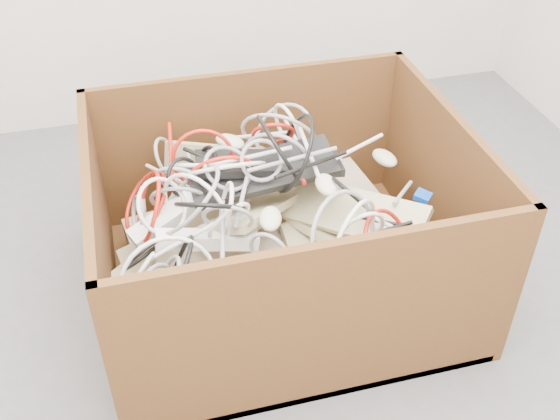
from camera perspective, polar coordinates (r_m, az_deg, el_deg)
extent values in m
plane|color=#4C4C4F|center=(1.96, 0.11, -12.83)|extent=(3.00, 3.00, 0.00)
cube|color=#3E250F|center=(2.15, 0.14, -6.34)|extent=(1.07, 0.89, 0.03)
cube|color=#3E250F|center=(2.31, -2.59, 5.66)|extent=(1.07, 0.02, 0.55)
cube|color=#3E250F|center=(1.68, 3.97, -9.95)|extent=(1.07, 0.03, 0.55)
cube|color=#3E250F|center=(2.14, 13.76, 1.37)|extent=(0.02, 0.84, 0.55)
cube|color=#3E250F|center=(1.94, -14.92, -3.32)|extent=(0.03, 0.84, 0.55)
cube|color=tan|center=(2.11, 0.02, -4.62)|extent=(0.94, 0.81, 0.17)
cube|color=tan|center=(2.00, -2.00, -4.55)|extent=(0.67, 0.60, 0.18)
cube|color=tan|center=(2.02, -7.70, -2.46)|extent=(0.44, 0.22, 0.15)
cube|color=tan|center=(2.18, 1.97, 0.30)|extent=(0.39, 0.42, 0.13)
cube|color=tan|center=(1.92, 3.70, -5.67)|extent=(0.16, 0.43, 0.09)
cube|color=tan|center=(1.85, -9.14, -7.93)|extent=(0.43, 0.38, 0.09)
cube|color=tan|center=(1.97, 6.34, -3.05)|extent=(0.33, 0.45, 0.12)
cube|color=tan|center=(2.15, -4.14, 3.50)|extent=(0.44, 0.16, 0.20)
cube|color=tan|center=(1.98, -1.86, 0.07)|extent=(0.40, 0.39, 0.20)
cube|color=tan|center=(1.96, 6.40, -0.27)|extent=(0.39, 0.42, 0.14)
cube|color=black|center=(1.98, -0.96, 4.03)|extent=(0.44, 0.20, 0.08)
cube|color=black|center=(1.94, -1.51, 3.31)|extent=(0.43, 0.16, 0.10)
ellipsoid|color=beige|center=(1.97, -6.70, 0.48)|extent=(0.12, 0.09, 0.04)
ellipsoid|color=beige|center=(2.15, 8.93, 4.42)|extent=(0.09, 0.11, 0.04)
ellipsoid|color=beige|center=(1.78, -4.43, -5.81)|extent=(0.12, 0.10, 0.04)
ellipsoid|color=beige|center=(1.85, 4.01, 2.15)|extent=(0.06, 0.10, 0.04)
ellipsoid|color=beige|center=(2.06, -4.30, 5.84)|extent=(0.11, 0.12, 0.04)
ellipsoid|color=black|center=(1.92, 9.75, -3.05)|extent=(0.11, 0.07, 0.04)
ellipsoid|color=beige|center=(1.84, 5.53, -3.15)|extent=(0.11, 0.07, 0.04)
ellipsoid|color=beige|center=(1.80, -0.83, -0.75)|extent=(0.08, 0.11, 0.04)
cube|color=white|center=(1.92, -8.46, 0.14)|extent=(0.32, 0.19, 0.13)
cube|color=white|center=(1.81, -6.23, -2.53)|extent=(0.28, 0.07, 0.09)
cube|color=#0C3CB4|center=(1.97, 12.11, 1.16)|extent=(0.06, 0.06, 0.03)
torus|color=silver|center=(1.83, -10.03, 0.29)|extent=(0.15, 0.19, 0.19)
torus|color=silver|center=(1.79, -4.38, -0.96)|extent=(0.14, 0.13, 0.16)
torus|color=silver|center=(1.79, -11.76, -5.18)|extent=(0.13, 0.12, 0.13)
torus|color=silver|center=(1.95, -4.63, 3.46)|extent=(0.33, 0.26, 0.22)
torus|color=black|center=(1.71, -8.71, -5.37)|extent=(0.13, 0.28, 0.27)
torus|color=gray|center=(1.71, 5.48, -2.36)|extent=(0.25, 0.23, 0.30)
torus|color=silver|center=(1.81, -4.63, 0.24)|extent=(0.07, 0.20, 0.20)
torus|color=gray|center=(1.71, -9.74, -8.05)|extent=(0.15, 0.28, 0.29)
torus|color=silver|center=(1.73, 6.26, -2.76)|extent=(0.25, 0.24, 0.33)
torus|color=#B6190D|center=(1.95, -4.98, 2.98)|extent=(0.26, 0.12, 0.24)
torus|color=black|center=(1.83, -11.46, -3.58)|extent=(0.19, 0.18, 0.13)
torus|color=gray|center=(1.71, -0.92, -3.59)|extent=(0.12, 0.12, 0.16)
torus|color=black|center=(1.94, 1.16, 4.85)|extent=(0.16, 0.34, 0.32)
torus|color=black|center=(1.73, -7.74, -6.29)|extent=(0.14, 0.12, 0.16)
torus|color=gray|center=(1.68, -9.77, -6.34)|extent=(0.14, 0.22, 0.19)
torus|color=black|center=(1.77, -6.18, 0.35)|extent=(0.25, 0.20, 0.17)
torus|color=gray|center=(1.94, -8.64, 0.88)|extent=(0.22, 0.11, 0.21)
torus|color=#B6190D|center=(1.99, -6.58, 4.33)|extent=(0.25, 0.06, 0.25)
torus|color=black|center=(1.98, -6.42, 3.62)|extent=(0.10, 0.18, 0.17)
torus|color=#B6190D|center=(2.03, -0.60, 6.56)|extent=(0.16, 0.09, 0.15)
torus|color=black|center=(1.93, -8.23, 2.77)|extent=(0.13, 0.12, 0.15)
torus|color=gray|center=(2.09, 0.37, 6.28)|extent=(0.20, 0.25, 0.25)
torus|color=gray|center=(1.84, -7.95, 0.87)|extent=(0.21, 0.29, 0.23)
torus|color=black|center=(1.94, -0.09, 5.20)|extent=(0.16, 0.33, 0.30)
torus|color=#B6190D|center=(1.90, -11.19, 0.23)|extent=(0.13, 0.30, 0.28)
torus|color=silver|center=(1.72, 6.92, -1.79)|extent=(0.19, 0.05, 0.19)
torus|color=gray|center=(1.90, -4.47, 3.57)|extent=(0.18, 0.15, 0.13)
torus|color=gray|center=(1.96, -8.68, 2.65)|extent=(0.15, 0.11, 0.16)
torus|color=#B6190D|center=(1.76, 9.21, -3.06)|extent=(0.24, 0.21, 0.21)
torus|color=silver|center=(1.84, -7.16, -0.13)|extent=(0.23, 0.26, 0.33)
torus|color=gray|center=(1.77, -4.48, -0.71)|extent=(0.19, 0.10, 0.18)
torus|color=silver|center=(2.07, 0.63, 7.10)|extent=(0.08, 0.19, 0.20)
torus|color=gray|center=(1.99, -0.30, 4.45)|extent=(0.24, 0.16, 0.27)
torus|color=gray|center=(1.93, -12.05, -0.31)|extent=(0.04, 0.15, 0.15)
torus|color=#B6190D|center=(1.97, -11.42, 0.66)|extent=(0.20, 0.28, 0.21)
torus|color=gray|center=(1.88, -1.60, 4.25)|extent=(0.14, 0.09, 0.13)
torus|color=gray|center=(2.12, -9.66, 4.43)|extent=(0.09, 0.19, 0.18)
torus|color=silver|center=(1.68, -9.46, -6.30)|extent=(0.26, 0.14, 0.25)
torus|color=black|center=(1.87, 6.05, 1.42)|extent=(0.14, 0.19, 0.15)
torus|color=gray|center=(2.07, -0.13, 6.35)|extent=(0.31, 0.21, 0.28)
cylinder|color=silver|center=(2.09, -2.40, 6.34)|extent=(0.21, 0.10, 0.06)
cylinder|color=silver|center=(1.91, -2.76, 4.52)|extent=(0.27, 0.03, 0.03)
cylinder|color=black|center=(1.85, -5.97, 1.25)|extent=(0.04, 0.15, 0.04)
cylinder|color=gray|center=(1.98, -7.46, 2.59)|extent=(0.02, 0.27, 0.04)
cylinder|color=silver|center=(2.13, 1.47, 5.85)|extent=(0.04, 0.22, 0.05)
cylinder|color=gray|center=(1.83, -3.28, 0.91)|extent=(0.09, 0.20, 0.05)
cylinder|color=silver|center=(1.93, 2.41, 5.23)|extent=(0.02, 0.22, 0.07)
cylinder|color=silver|center=(2.01, 6.56, 5.29)|extent=(0.19, 0.08, 0.04)
cylinder|color=gray|center=(1.99, -5.47, 3.62)|extent=(0.08, 0.14, 0.06)
cylinder|color=#B6190D|center=(2.05, -9.28, 4.24)|extent=(0.05, 0.29, 0.11)
cylinder|color=#B6190D|center=(2.00, 1.13, 4.58)|extent=(0.03, 0.28, 0.02)
cylinder|color=silver|center=(2.13, -9.36, 2.81)|extent=(0.14, 0.17, 0.01)
cylinder|color=silver|center=(1.90, -6.38, 3.81)|extent=(0.19, 0.11, 0.04)
cylinder|color=black|center=(1.87, 2.71, 3.89)|extent=(0.24, 0.11, 0.03)
cylinder|color=gray|center=(1.87, 1.04, 4.35)|extent=(0.26, 0.03, 0.06)
cylinder|color=silver|center=(1.82, 9.14, -1.24)|extent=(0.07, 0.18, 0.06)
cylinder|color=silver|center=(1.76, -8.24, -2.60)|extent=(0.18, 0.03, 0.08)
cylinder|color=gray|center=(2.01, -11.63, 0.93)|extent=(0.02, 0.15, 0.04)
cylinder|color=gray|center=(1.73, -4.94, -3.04)|extent=(0.06, 0.21, 0.06)
cylinder|color=silver|center=(1.97, 4.28, 3.28)|extent=(0.15, 0.19, 0.07)
cylinder|color=black|center=(1.86, 9.23, -1.09)|extent=(0.13, 0.11, 0.03)
cylinder|color=black|center=(1.96, -5.26, 3.94)|extent=(0.19, 0.15, 0.07)
cylinder|color=black|center=(1.76, 8.54, -1.88)|extent=(0.18, 0.03, 0.03)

